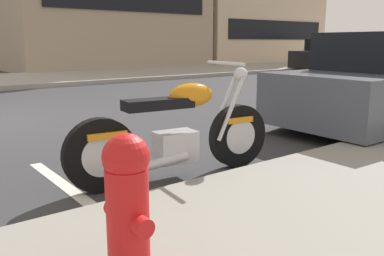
% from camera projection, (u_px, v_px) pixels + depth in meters
% --- Properties ---
extents(sidewalk_far_curb, '(120.00, 5.00, 0.14)m').
position_uv_depth(sidewalk_far_curb, '(225.00, 69.00, 19.64)').
color(sidewalk_far_curb, gray).
rests_on(sidewalk_far_curb, ground).
extents(parking_stall_stripe, '(0.12, 2.20, 0.01)m').
position_uv_depth(parking_stall_stripe, '(73.00, 192.00, 3.72)').
color(parking_stall_stripe, silver).
rests_on(parking_stall_stripe, ground).
extents(parked_motorcycle, '(2.20, 0.62, 1.14)m').
position_uv_depth(parked_motorcycle, '(177.00, 134.00, 4.04)').
color(parked_motorcycle, black).
rests_on(parked_motorcycle, ground).
extents(car_opposite_curb, '(4.14, 1.95, 1.48)m').
position_uv_depth(car_opposite_curb, '(331.00, 56.00, 19.49)').
color(car_opposite_curb, black).
rests_on(car_opposite_curb, ground).
extents(fire_hydrant, '(0.24, 0.36, 0.75)m').
position_uv_depth(fire_hydrant, '(127.00, 202.00, 2.08)').
color(fire_hydrant, red).
rests_on(fire_hydrant, sidewalk_near_curb).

